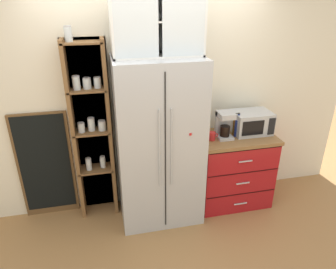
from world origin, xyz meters
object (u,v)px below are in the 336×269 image
microwave (251,122)px  chalkboard_menu (46,166)px  coffee_maker (224,124)px  refrigerator (159,143)px  mug_red (212,136)px  bottle_amber (236,125)px  bottle_cobalt (238,126)px

microwave → chalkboard_menu: size_ratio=0.35×
coffee_maker → chalkboard_menu: 2.07m
microwave → coffee_maker: size_ratio=1.42×
microwave → coffee_maker: 0.36m
refrigerator → chalkboard_menu: 1.32m
mug_red → bottle_amber: 0.33m
coffee_maker → bottle_amber: coffee_maker is taller
refrigerator → mug_red: 0.61m
refrigerator → microwave: bearing=4.7°
chalkboard_menu → microwave: bearing=-4.9°
coffee_maker → bottle_cobalt: bearing=-5.6°
microwave → bottle_cobalt: size_ratio=1.55×
coffee_maker → bottle_cobalt: 0.17m
refrigerator → microwave: (1.13, 0.09, 0.10)m
coffee_maker → bottle_amber: bearing=11.7°
microwave → mug_red: 0.53m
mug_red → microwave: bearing=10.2°
bottle_amber → microwave: bearing=2.5°
mug_red → bottle_cobalt: 0.33m
chalkboard_menu → mug_red: bearing=-9.1°
coffee_maker → chalkboard_menu: chalkboard_menu is taller
coffee_maker → microwave: bearing=6.6°
bottle_cobalt → chalkboard_menu: size_ratio=0.22×
microwave → refrigerator: bearing=-175.3°
refrigerator → mug_red: bearing=-0.1°
bottle_cobalt → coffee_maker: bearing=174.4°
microwave → bottle_cobalt: bearing=-163.8°
mug_red → chalkboard_menu: bearing=170.9°
coffee_maker → bottle_cobalt: size_ratio=1.09×
microwave → bottle_amber: bottle_amber is taller
microwave → coffee_maker: bearing=-173.4°
coffee_maker → mug_red: 0.20m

